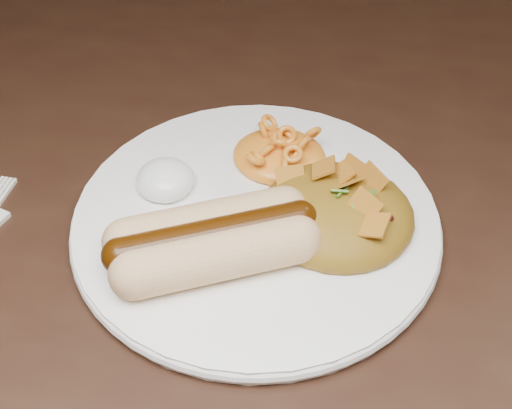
# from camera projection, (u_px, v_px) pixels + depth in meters

# --- Properties ---
(table) EXTENTS (1.60, 0.90, 0.75)m
(table) POSITION_uv_depth(u_px,v_px,m) (302.00, 253.00, 0.62)
(table) COLOR black
(table) RESTS_ON floor
(plate) EXTENTS (0.30, 0.30, 0.01)m
(plate) POSITION_uv_depth(u_px,v_px,m) (256.00, 221.00, 0.51)
(plate) COLOR white
(plate) RESTS_ON table
(hotdog) EXTENTS (0.12, 0.11, 0.03)m
(hotdog) POSITION_uv_depth(u_px,v_px,m) (212.00, 240.00, 0.47)
(hotdog) COLOR #FFB98C
(hotdog) RESTS_ON plate
(mac_and_cheese) EXTENTS (0.09, 0.09, 0.03)m
(mac_and_cheese) POSITION_uv_depth(u_px,v_px,m) (280.00, 146.00, 0.54)
(mac_and_cheese) COLOR #F3A43B
(mac_and_cheese) RESTS_ON plate
(sour_cream) EXTENTS (0.05, 0.05, 0.03)m
(sour_cream) POSITION_uv_depth(u_px,v_px,m) (165.00, 175.00, 0.52)
(sour_cream) COLOR white
(sour_cream) RESTS_ON plate
(taco_salad) EXTENTS (0.11, 0.10, 0.05)m
(taco_salad) POSITION_uv_depth(u_px,v_px,m) (338.00, 203.00, 0.49)
(taco_salad) COLOR #B13400
(taco_salad) RESTS_ON plate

